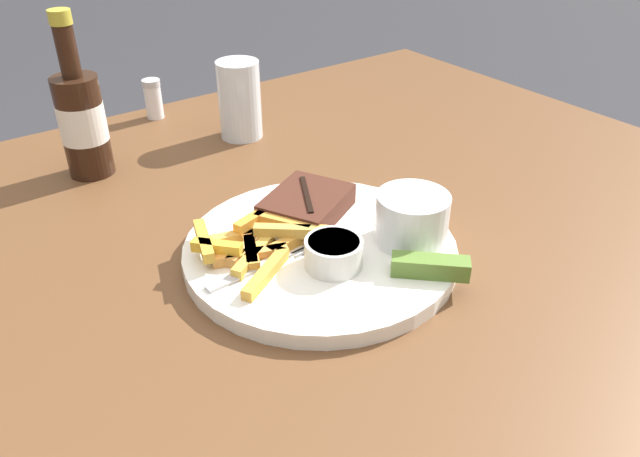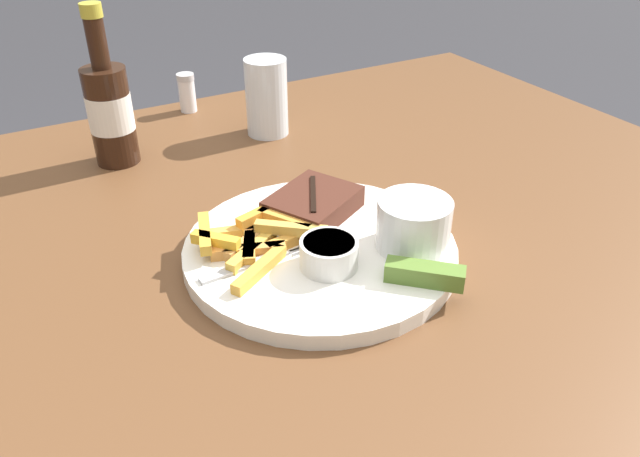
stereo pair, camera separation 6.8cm
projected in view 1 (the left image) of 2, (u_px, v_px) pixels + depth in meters
dining_table at (320, 310)px, 0.74m from camera, size 1.27×1.09×0.73m
dinner_plate at (320, 251)px, 0.69m from camera, size 0.30×0.30×0.02m
steak_portion at (307, 204)px, 0.74m from camera, size 0.13×0.12×0.03m
fries_pile at (254, 245)px, 0.67m from camera, size 0.14×0.14×0.02m
coleslaw_cup at (412, 216)px, 0.68m from camera, size 0.08×0.08×0.06m
dipping_sauce_cup at (334, 252)px, 0.64m from camera, size 0.06×0.06×0.03m
pickle_spear at (430, 266)px, 0.63m from camera, size 0.07×0.07×0.02m
fork_utensil at (261, 269)px, 0.64m from camera, size 0.13×0.02×0.00m
beer_bottle at (82, 120)px, 0.83m from camera, size 0.06×0.06×0.22m
drinking_glass at (240, 100)px, 0.95m from camera, size 0.06×0.06×0.12m
salt_shaker at (153, 99)px, 1.03m from camera, size 0.03×0.03×0.07m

